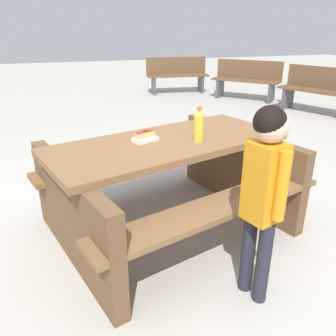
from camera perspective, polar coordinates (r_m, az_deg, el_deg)
The scene contains 8 objects.
ground_plane at distance 2.88m, azimuth 0.00°, elevation -9.70°, with size 30.00×30.00×0.00m, color #B7B2A8.
picnic_table at distance 2.67m, azimuth 0.00°, elevation -1.59°, with size 2.12×1.84×0.75m.
soda_bottle at distance 2.51m, azimuth 5.18°, elevation 7.08°, with size 0.07×0.07×0.26m.
hotdog_tray at distance 2.54m, azimuth -3.87°, elevation 5.21°, with size 0.21×0.17×0.08m.
child_in_coat at distance 1.91m, azimuth 15.79°, elevation -2.50°, with size 0.21×0.28×1.18m.
park_bench_near at distance 7.13m, azimuth 24.13°, elevation 11.91°, with size 0.94×1.54×0.85m.
park_bench_mid at distance 8.71m, azimuth 1.53°, elevation 15.41°, with size 1.54×0.57×0.85m.
park_bench_far at distance 8.09m, azimuth 13.02°, elevation 14.31°, with size 1.29×1.39×0.85m.
Camera 1 is at (0.76, 2.31, 1.54)m, focal length 36.38 mm.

